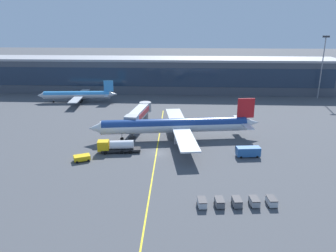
{
  "coord_description": "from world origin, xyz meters",
  "views": [
    {
      "loc": [
        6.46,
        -77.42,
        32.07
      ],
      "look_at": [
        1.83,
        8.93,
        4.5
      ],
      "focal_mm": 35.04,
      "sensor_mm": 36.0,
      "label": 1
    }
  ],
  "objects_px": {
    "baggage_cart_3": "(254,202)",
    "lavatory_truck": "(248,151)",
    "baggage_cart_2": "(237,202)",
    "commuter_jet_far": "(77,95)",
    "baggage_cart_1": "(219,202)",
    "main_airliner": "(176,125)",
    "pushback_tug": "(82,158)",
    "baggage_cart_4": "(272,201)",
    "baggage_cart_0": "(202,203)",
    "fuel_tanker": "(116,146)"
  },
  "relations": [
    {
      "from": "baggage_cart_1",
      "to": "baggage_cart_3",
      "type": "xyz_separation_m",
      "value": [
        6.37,
        0.61,
        0.0
      ]
    },
    {
      "from": "pushback_tug",
      "to": "baggage_cart_0",
      "type": "distance_m",
      "value": 33.83
    },
    {
      "from": "lavatory_truck",
      "to": "commuter_jet_far",
      "type": "bearing_deg",
      "value": 137.92
    },
    {
      "from": "main_airliner",
      "to": "fuel_tanker",
      "type": "xyz_separation_m",
      "value": [
        -14.93,
        -11.02,
        -2.31
      ]
    },
    {
      "from": "fuel_tanker",
      "to": "baggage_cart_0",
      "type": "bearing_deg",
      "value": -50.06
    },
    {
      "from": "main_airliner",
      "to": "lavatory_truck",
      "type": "relative_size",
      "value": 8.08
    },
    {
      "from": "main_airliner",
      "to": "baggage_cart_0",
      "type": "height_order",
      "value": "main_airliner"
    },
    {
      "from": "lavatory_truck",
      "to": "baggage_cart_1",
      "type": "distance_m",
      "value": 25.31
    },
    {
      "from": "pushback_tug",
      "to": "commuter_jet_far",
      "type": "bearing_deg",
      "value": 108.7
    },
    {
      "from": "main_airliner",
      "to": "pushback_tug",
      "type": "bearing_deg",
      "value": -142.86
    },
    {
      "from": "baggage_cart_3",
      "to": "baggage_cart_4",
      "type": "relative_size",
      "value": 1.0
    },
    {
      "from": "pushback_tug",
      "to": "baggage_cart_2",
      "type": "height_order",
      "value": "baggage_cart_2"
    },
    {
      "from": "baggage_cart_0",
      "to": "baggage_cart_2",
      "type": "height_order",
      "value": "same"
    },
    {
      "from": "lavatory_truck",
      "to": "commuter_jet_far",
      "type": "xyz_separation_m",
      "value": [
        -60.34,
        54.48,
        1.74
      ]
    },
    {
      "from": "baggage_cart_0",
      "to": "baggage_cart_2",
      "type": "xyz_separation_m",
      "value": [
        6.37,
        0.61,
        0.0
      ]
    },
    {
      "from": "baggage_cart_0",
      "to": "baggage_cart_4",
      "type": "height_order",
      "value": "same"
    },
    {
      "from": "baggage_cart_2",
      "to": "pushback_tug",
      "type": "bearing_deg",
      "value": 151.63
    },
    {
      "from": "lavatory_truck",
      "to": "main_airliner",
      "type": "bearing_deg",
      "value": 146.72
    },
    {
      "from": "main_airliner",
      "to": "baggage_cart_1",
      "type": "distance_m",
      "value": 36.81
    },
    {
      "from": "baggage_cart_2",
      "to": "commuter_jet_far",
      "type": "relative_size",
      "value": 0.08
    },
    {
      "from": "commuter_jet_far",
      "to": "baggage_cart_4",
      "type": "bearing_deg",
      "value": -51.8
    },
    {
      "from": "pushback_tug",
      "to": "baggage_cart_3",
      "type": "distance_m",
      "value": 41.66
    },
    {
      "from": "fuel_tanker",
      "to": "baggage_cart_2",
      "type": "relative_size",
      "value": 3.96
    },
    {
      "from": "lavatory_truck",
      "to": "baggage_cart_4",
      "type": "height_order",
      "value": "lavatory_truck"
    },
    {
      "from": "fuel_tanker",
      "to": "baggage_cart_4",
      "type": "xyz_separation_m",
      "value": [
        33.52,
        -23.6,
        -0.96
      ]
    },
    {
      "from": "baggage_cart_0",
      "to": "baggage_cart_4",
      "type": "xyz_separation_m",
      "value": [
        12.74,
        1.21,
        0.0
      ]
    },
    {
      "from": "baggage_cart_0",
      "to": "baggage_cart_3",
      "type": "height_order",
      "value": "same"
    },
    {
      "from": "main_airliner",
      "to": "baggage_cart_1",
      "type": "xyz_separation_m",
      "value": [
        9.03,
        -35.53,
        -3.28
      ]
    },
    {
      "from": "baggage_cart_0",
      "to": "commuter_jet_far",
      "type": "bearing_deg",
      "value": 121.47
    },
    {
      "from": "commuter_jet_far",
      "to": "lavatory_truck",
      "type": "bearing_deg",
      "value": -42.08
    },
    {
      "from": "baggage_cart_1",
      "to": "baggage_cart_2",
      "type": "bearing_deg",
      "value": 5.43
    },
    {
      "from": "lavatory_truck",
      "to": "commuter_jet_far",
      "type": "distance_m",
      "value": 81.31
    },
    {
      "from": "baggage_cart_1",
      "to": "baggage_cart_4",
      "type": "relative_size",
      "value": 1.0
    },
    {
      "from": "baggage_cart_0",
      "to": "commuter_jet_far",
      "type": "xyz_separation_m",
      "value": [
        -47.96,
        78.35,
        2.37
      ]
    },
    {
      "from": "fuel_tanker",
      "to": "commuter_jet_far",
      "type": "bearing_deg",
      "value": 116.92
    },
    {
      "from": "baggage_cart_1",
      "to": "main_airliner",
      "type": "bearing_deg",
      "value": 104.26
    },
    {
      "from": "lavatory_truck",
      "to": "baggage_cart_4",
      "type": "relative_size",
      "value": 2.16
    },
    {
      "from": "fuel_tanker",
      "to": "pushback_tug",
      "type": "bearing_deg",
      "value": -141.43
    },
    {
      "from": "baggage_cart_1",
      "to": "baggage_cart_4",
      "type": "xyz_separation_m",
      "value": [
        9.56,
        0.91,
        0.0
      ]
    },
    {
      "from": "baggage_cart_4",
      "to": "baggage_cart_1",
      "type": "bearing_deg",
      "value": -174.57
    },
    {
      "from": "baggage_cart_2",
      "to": "lavatory_truck",
      "type": "bearing_deg",
      "value": 75.52
    },
    {
      "from": "baggage_cart_3",
      "to": "lavatory_truck",
      "type": "bearing_deg",
      "value": 82.99
    },
    {
      "from": "baggage_cart_2",
      "to": "main_airliner",
      "type": "bearing_deg",
      "value": 109.13
    },
    {
      "from": "baggage_cart_4",
      "to": "baggage_cart_3",
      "type": "bearing_deg",
      "value": -174.57
    },
    {
      "from": "baggage_cart_1",
      "to": "baggage_cart_2",
      "type": "xyz_separation_m",
      "value": [
        3.19,
        0.3,
        0.0
      ]
    },
    {
      "from": "baggage_cart_4",
      "to": "commuter_jet_far",
      "type": "xyz_separation_m",
      "value": [
        -60.7,
        77.14,
        2.37
      ]
    },
    {
      "from": "lavatory_truck",
      "to": "baggage_cart_0",
      "type": "relative_size",
      "value": 2.16
    },
    {
      "from": "baggage_cart_1",
      "to": "baggage_cart_2",
      "type": "distance_m",
      "value": 3.2
    },
    {
      "from": "baggage_cart_2",
      "to": "baggage_cart_3",
      "type": "relative_size",
      "value": 1.0
    },
    {
      "from": "pushback_tug",
      "to": "baggage_cart_1",
      "type": "height_order",
      "value": "baggage_cart_1"
    }
  ]
}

